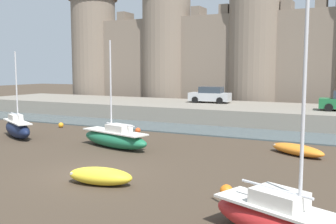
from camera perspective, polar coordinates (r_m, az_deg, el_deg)
name	(u,v)px	position (r m, az deg, el deg)	size (l,w,h in m)	color
ground_plane	(90,174)	(18.83, -11.19, -8.79)	(160.00, 160.00, 0.00)	#423528
water_channel	(202,130)	(31.03, 4.90, -2.61)	(80.00, 4.50, 0.10)	#47565B
quay_road	(230,112)	(37.73, 8.93, -0.05)	(57.30, 10.00, 1.42)	gray
castle	(255,50)	(46.50, 12.52, 8.83)	(52.06, 6.76, 18.15)	#7A6B5B
sailboat_midflat_left	(17,128)	(29.68, -21.03, -2.17)	(4.61, 3.16, 6.03)	#141E3D
sailboat_near_channel_left	(290,223)	(11.79, 17.24, -15.19)	(5.36, 3.39, 6.85)	red
rowboat_midflat_centre	(100,176)	(17.00, -9.80, -9.09)	(3.02, 1.58, 0.73)	yellow
sailboat_midflat_right	(115,138)	(24.47, -7.74, -3.74)	(5.64, 2.79, 6.57)	#1E6B47
rowboat_foreground_left	(297,149)	(23.39, 18.25, -5.19)	(3.51, 2.63, 0.62)	orange
mooring_buoy_mid_mud	(138,130)	(29.74, -4.40, -2.69)	(0.42, 0.42, 0.42)	#E04C1E
mooring_buoy_near_channel	(61,125)	(33.61, -15.27, -1.84)	(0.43, 0.43, 0.43)	orange
mooring_buoy_near_shore	(226,191)	(15.35, 8.48, -11.27)	(0.50, 0.50, 0.50)	orange
car_quay_centre_west	(210,95)	(39.71, 6.14, 2.47)	(4.18, 2.03, 1.62)	#B2B5B7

